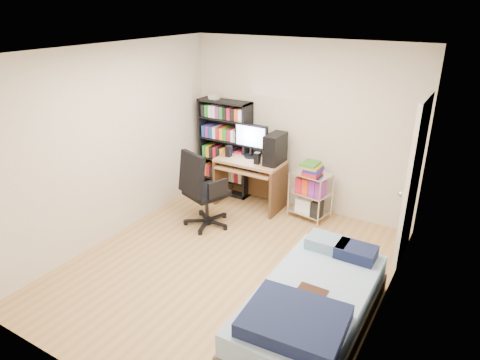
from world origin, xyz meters
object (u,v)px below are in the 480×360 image
Objects in this scene: computer_desk at (258,164)px; bed at (311,307)px; media_shelf at (225,147)px; office_chair at (204,202)px.

bed is (1.75, -2.12, -0.44)m from computer_desk.
media_shelf reaches higher than office_chair.
office_chair is (0.37, -1.13, -0.44)m from media_shelf.
office_chair is 0.57× the size of bed.
office_chair reaches higher than bed.
computer_desk reaches higher than bed.
media_shelf is 1.43× the size of office_chair.
bed is (2.09, -1.18, -0.11)m from office_chair.
media_shelf reaches higher than bed.
media_shelf is 0.73m from computer_desk.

